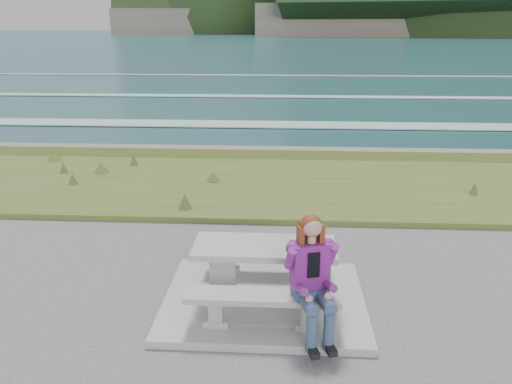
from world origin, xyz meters
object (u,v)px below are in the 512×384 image
(bench_landward, at_px, (262,302))
(bench_seaward, at_px, (267,250))
(picnic_table, at_px, (264,257))
(seated_woman, at_px, (313,295))

(bench_landward, bearing_deg, bench_seaward, 90.00)
(picnic_table, height_order, seated_woman, seated_woman)
(bench_landward, relative_size, seated_woman, 1.26)
(picnic_table, bearing_deg, seated_woman, -54.95)
(picnic_table, distance_m, bench_landward, 0.74)
(bench_landward, xyz_separation_m, seated_woman, (0.58, -0.13, 0.18))
(bench_landward, height_order, seated_woman, seated_woman)
(bench_landward, xyz_separation_m, bench_seaward, (0.00, 1.40, 0.00))
(picnic_table, bearing_deg, bench_landward, -90.00)
(seated_woman, bearing_deg, picnic_table, 108.69)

